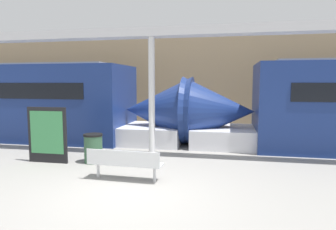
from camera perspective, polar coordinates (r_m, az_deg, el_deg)
The scene contains 7 objects.
ground_plane at distance 6.70m, azimuth -7.01°, elevation -14.76°, with size 60.00×60.00×0.00m, color gray.
station_wall at distance 15.44m, azimuth 3.96°, elevation 6.49°, with size 56.00×0.20×5.00m, color #9E8460.
bench_near at distance 7.45m, azimuth -8.32°, elevation -8.81°, with size 1.87×0.51×0.78m.
trash_bin at distance 9.31m, azimuth -14.04°, elevation -6.15°, with size 0.57×0.57×0.87m.
poster_board at distance 9.64m, azimuth -22.00°, elevation -3.51°, with size 1.25×0.07×1.68m.
support_column_near at distance 9.63m, azimuth -3.12°, elevation 3.26°, with size 0.21×0.21×3.82m, color silver.
canopy_beam at distance 9.75m, azimuth -3.19°, elevation 15.38°, with size 28.00×0.60×0.28m, color #B7B7BC.
Camera 1 is at (2.00, -5.93, 2.37)m, focal length 32.00 mm.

